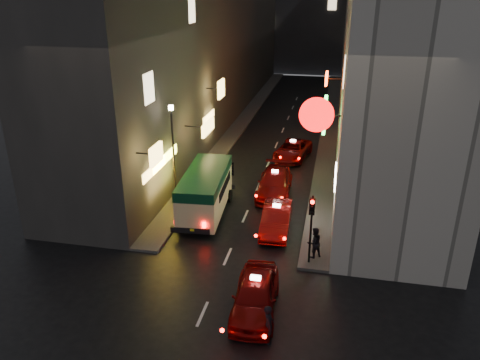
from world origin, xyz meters
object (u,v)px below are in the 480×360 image
Objects in this scene: pedestrian_crossing at (269,322)px; traffic_light at (312,216)px; minibus at (205,188)px; lamp_post at (173,151)px; taxi_near at (255,293)px.

traffic_light is (1.11, 5.50, 1.78)m from pedestrian_crossing.
lamp_post reaches higher than minibus.
lamp_post is (-7.09, 10.03, 2.81)m from pedestrian_crossing.
taxi_near is at bearing -52.97° from lamp_post.
minibus is 3.50× the size of pedestrian_crossing.
traffic_light reaches higher than taxi_near.
minibus is 7.73m from traffic_light.
minibus is at bearing -5.32° from lamp_post.
taxi_near is 4.62m from traffic_light.
traffic_light is at bearing 63.11° from taxi_near.
taxi_near is (4.39, -8.14, -0.81)m from minibus.
taxi_near is at bearing -116.89° from traffic_light.
traffic_light is at bearing -34.59° from minibus.
lamp_post is at bearing 127.03° from taxi_near.
traffic_light is at bearing -28.91° from lamp_post.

